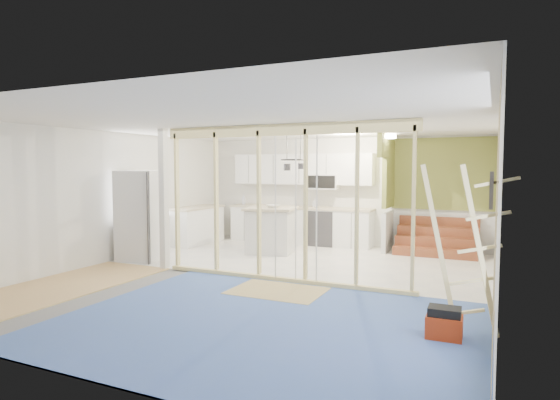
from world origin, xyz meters
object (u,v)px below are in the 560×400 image
at_px(island, 271,230).
at_px(fridge, 141,216).
at_px(ladder, 465,250).
at_px(toolbox, 444,324).

bearing_deg(island, fridge, -149.25).
distance_m(island, ladder, 5.57).
height_order(island, ladder, ladder).
xyz_separation_m(fridge, toolbox, (6.04, -2.05, -0.74)).
distance_m(island, toolbox, 5.58).
relative_size(fridge, island, 1.49).
relative_size(toolbox, ladder, 0.20).
height_order(toolbox, ladder, ladder).
distance_m(fridge, ladder, 6.48).
bearing_deg(island, toolbox, -55.24).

